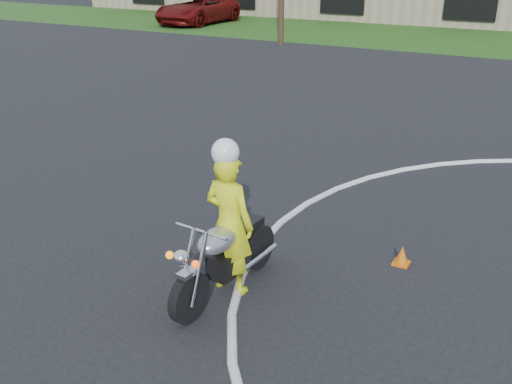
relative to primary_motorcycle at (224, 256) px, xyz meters
The scene contains 3 objects.
primary_motorcycle is the anchor object (origin of this frame).
rider_primary_grp 0.50m from the primary_motorcycle, 90.34° to the left, with size 0.76×0.53×2.19m.
pickup_grp 31.49m from the primary_motorcycle, 124.85° to the left, with size 2.99×6.48×1.80m.
Camera 1 is at (-2.11, -4.95, 4.33)m, focal length 40.00 mm.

